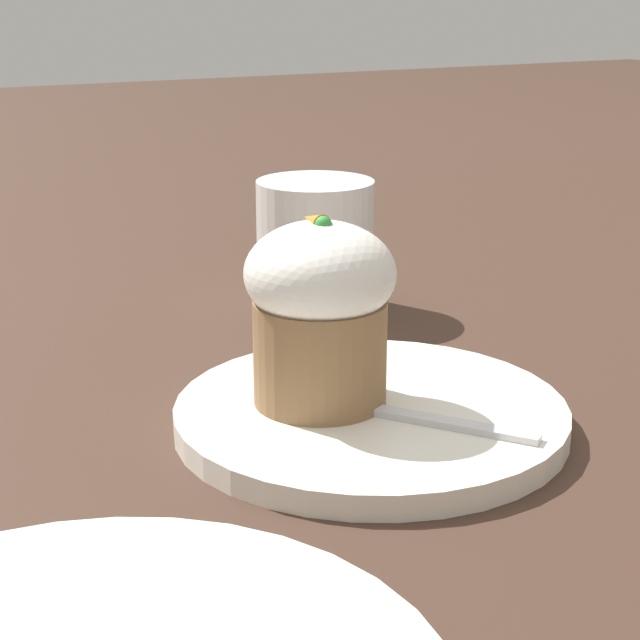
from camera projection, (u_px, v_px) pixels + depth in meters
name	position (u px, v px, depth m)	size (l,w,h in m)	color
ground_plane	(370.00, 427.00, 0.61)	(4.00, 4.00, 0.00)	#3D281E
dessert_plate	(371.00, 416.00, 0.61)	(0.22, 0.22, 0.01)	white
carrot_cake	(320.00, 309.00, 0.59)	(0.08, 0.08, 0.11)	olive
spoon	(381.00, 410.00, 0.59)	(0.11, 0.09, 0.01)	silver
coffee_cup	(314.00, 245.00, 0.81)	(0.12, 0.09, 0.10)	white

